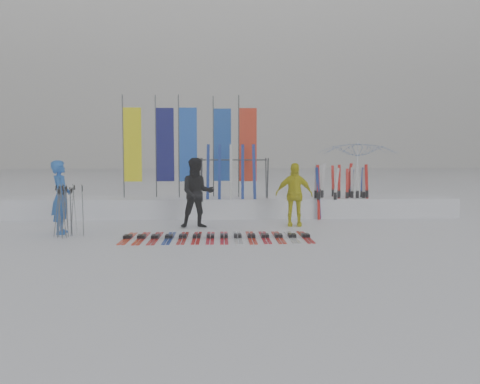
{
  "coord_description": "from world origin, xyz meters",
  "views": [
    {
      "loc": [
        -0.28,
        -10.06,
        1.91
      ],
      "look_at": [
        0.2,
        1.6,
        1.0
      ],
      "focal_mm": 35.0,
      "sensor_mm": 36.0,
      "label": 1
    }
  ],
  "objects_px": {
    "tent_canopy": "(357,176)",
    "ski_row": "(217,236)",
    "ski_rack": "(234,173)",
    "person_black": "(197,193)",
    "person_blue": "(61,197)",
    "person_yellow": "(294,194)"
  },
  "relations": [
    {
      "from": "ski_row",
      "to": "tent_canopy",
      "type": "bearing_deg",
      "value": 46.43
    },
    {
      "from": "ski_rack",
      "to": "person_yellow",
      "type": "bearing_deg",
      "value": -47.08
    },
    {
      "from": "person_yellow",
      "to": "ski_rack",
      "type": "xyz_separation_m",
      "value": [
        -1.57,
        1.69,
        0.53
      ]
    },
    {
      "from": "tent_canopy",
      "to": "ski_row",
      "type": "xyz_separation_m",
      "value": [
        -4.73,
        -4.97,
        -1.19
      ]
    },
    {
      "from": "ski_rack",
      "to": "person_black",
      "type": "bearing_deg",
      "value": -118.42
    },
    {
      "from": "tent_canopy",
      "to": "person_yellow",
      "type": "bearing_deg",
      "value": -130.09
    },
    {
      "from": "person_yellow",
      "to": "tent_canopy",
      "type": "xyz_separation_m",
      "value": [
        2.65,
        3.15,
        0.37
      ]
    },
    {
      "from": "person_blue",
      "to": "person_yellow",
      "type": "relative_size",
      "value": 1.05
    },
    {
      "from": "person_blue",
      "to": "person_yellow",
      "type": "distance_m",
      "value": 5.98
    },
    {
      "from": "person_black",
      "to": "person_yellow",
      "type": "xyz_separation_m",
      "value": [
        2.62,
        0.23,
        -0.07
      ]
    },
    {
      "from": "ski_row",
      "to": "ski_rack",
      "type": "height_order",
      "value": "ski_rack"
    },
    {
      "from": "person_yellow",
      "to": "ski_rack",
      "type": "distance_m",
      "value": 2.37
    },
    {
      "from": "person_yellow",
      "to": "ski_row",
      "type": "xyz_separation_m",
      "value": [
        -2.08,
        -1.82,
        -0.82
      ]
    },
    {
      "from": "person_blue",
      "to": "person_black",
      "type": "distance_m",
      "value": 3.38
    },
    {
      "from": "person_black",
      "to": "tent_canopy",
      "type": "relative_size",
      "value": 0.68
    },
    {
      "from": "ski_row",
      "to": "ski_rack",
      "type": "distance_m",
      "value": 3.8
    },
    {
      "from": "person_blue",
      "to": "ski_row",
      "type": "bearing_deg",
      "value": -109.72
    },
    {
      "from": "person_black",
      "to": "ski_rack",
      "type": "xyz_separation_m",
      "value": [
        1.04,
        1.92,
        0.46
      ]
    },
    {
      "from": "person_blue",
      "to": "ski_rack",
      "type": "distance_m",
      "value": 5.13
    },
    {
      "from": "ski_rack",
      "to": "person_blue",
      "type": "bearing_deg",
      "value": -147.61
    },
    {
      "from": "person_yellow",
      "to": "tent_canopy",
      "type": "relative_size",
      "value": 0.63
    },
    {
      "from": "tent_canopy",
      "to": "ski_rack",
      "type": "distance_m",
      "value": 4.47
    }
  ]
}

